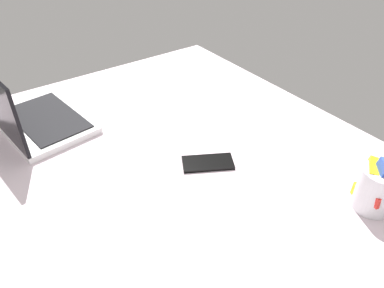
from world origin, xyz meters
TOP-DOWN VIEW (x-y plane):
  - bed_mattress at (0.00, 0.00)cm, footprint 180.00×140.00cm
  - laptop at (62.54, 13.06)cm, footprint 35.66×27.01cm
  - snack_cup at (-17.90, -42.86)cm, footprint 9.85×9.00cm
  - cell_phone at (17.32, -20.81)cm, footprint 12.72×15.54cm

SIDE VIEW (x-z plane):
  - bed_mattress at x=0.00cm, z-range 0.00..18.00cm
  - cell_phone at x=17.32cm, z-range 18.00..18.80cm
  - laptop at x=62.54cm, z-range 10.91..33.91cm
  - snack_cup at x=-17.90cm, z-range 17.08..30.88cm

